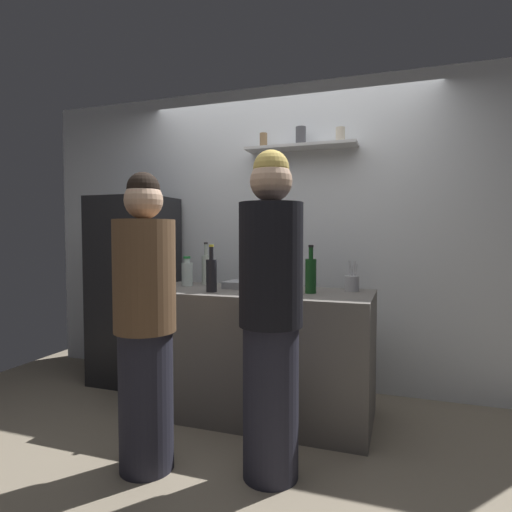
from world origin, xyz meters
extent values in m
plane|color=gray|center=(0.00, 0.00, 0.00)|extent=(5.28, 5.28, 0.00)
cube|color=white|center=(0.00, 1.25, 1.30)|extent=(4.80, 0.10, 2.60)
cube|color=silver|center=(0.16, 1.09, 2.04)|extent=(0.92, 0.22, 0.02)
cylinder|color=olive|center=(-0.16, 1.09, 2.11)|extent=(0.06, 0.06, 0.13)
cylinder|color=#4C4C51|center=(0.16, 1.09, 2.12)|extent=(0.08, 0.08, 0.15)
cylinder|color=beige|center=(0.48, 1.09, 2.11)|extent=(0.07, 0.07, 0.12)
cube|color=black|center=(-1.30, 0.85, 0.82)|extent=(0.62, 0.61, 1.64)
cylinder|color=#99999E|center=(-1.13, 0.53, 0.90)|extent=(0.02, 0.02, 0.45)
cube|color=#66605B|center=(-0.03, 0.50, 0.45)|extent=(1.65, 0.71, 0.91)
cube|color=gray|center=(-0.13, 0.62, 0.93)|extent=(0.34, 0.24, 0.05)
cylinder|color=#B2B2B7|center=(0.63, 0.70, 0.96)|extent=(0.10, 0.10, 0.11)
cylinder|color=silver|center=(0.65, 0.71, 1.03)|extent=(0.02, 0.02, 0.18)
cylinder|color=silver|center=(0.63, 0.70, 1.02)|extent=(0.01, 0.01, 0.15)
cylinder|color=silver|center=(0.64, 0.67, 1.03)|extent=(0.05, 0.02, 0.18)
cylinder|color=silver|center=(0.63, 0.69, 1.02)|extent=(0.03, 0.01, 0.16)
cylinder|color=silver|center=(0.61, 0.70, 1.03)|extent=(0.01, 0.02, 0.19)
cylinder|color=silver|center=(0.65, 0.69, 1.03)|extent=(0.02, 0.03, 0.18)
cylinder|color=silver|center=(0.65, 0.72, 1.02)|extent=(0.03, 0.04, 0.16)
cylinder|color=silver|center=(0.61, 0.69, 1.04)|extent=(0.02, 0.04, 0.19)
cylinder|color=#19471E|center=(0.37, 0.49, 1.03)|extent=(0.08, 0.08, 0.24)
cylinder|color=#19471E|center=(0.37, 0.49, 1.19)|extent=(0.03, 0.03, 0.08)
cylinder|color=black|center=(0.37, 0.49, 1.23)|extent=(0.04, 0.04, 0.02)
cylinder|color=#B2BFB2|center=(-0.53, 0.72, 1.03)|extent=(0.07, 0.07, 0.23)
cylinder|color=#B2BFB2|center=(-0.53, 0.72, 1.19)|extent=(0.03, 0.03, 0.09)
cylinder|color=#333333|center=(-0.53, 0.72, 1.24)|extent=(0.03, 0.03, 0.02)
cylinder|color=black|center=(-0.30, 0.33, 1.02)|extent=(0.08, 0.08, 0.23)
cylinder|color=black|center=(-0.30, 0.33, 1.18)|extent=(0.03, 0.03, 0.09)
cylinder|color=gold|center=(-0.30, 0.33, 1.24)|extent=(0.03, 0.03, 0.02)
cylinder|color=#472814|center=(0.24, 0.56, 1.02)|extent=(0.07, 0.07, 0.21)
cylinder|color=#472814|center=(0.24, 0.56, 1.16)|extent=(0.03, 0.03, 0.07)
cylinder|color=maroon|center=(0.24, 0.56, 1.20)|extent=(0.03, 0.03, 0.02)
cylinder|color=silver|center=(-0.64, 0.59, 1.00)|extent=(0.09, 0.09, 0.18)
cylinder|color=silver|center=(-0.64, 0.59, 1.11)|extent=(0.05, 0.05, 0.03)
cylinder|color=#268C3F|center=(-0.64, 0.59, 1.13)|extent=(0.06, 0.06, 0.02)
cylinder|color=#262633|center=(0.31, -0.24, 0.41)|extent=(0.30, 0.30, 0.83)
cylinder|color=black|center=(0.31, -0.24, 1.15)|extent=(0.34, 0.34, 0.65)
sphere|color=#D8AD8C|center=(0.31, -0.24, 1.59)|extent=(0.22, 0.22, 0.22)
sphere|color=#D8B759|center=(0.31, -0.24, 1.66)|extent=(0.19, 0.19, 0.19)
cylinder|color=#262633|center=(-0.37, -0.39, 0.39)|extent=(0.30, 0.30, 0.78)
cylinder|color=brown|center=(-0.37, -0.39, 1.09)|extent=(0.34, 0.34, 0.62)
sphere|color=#D8AD8C|center=(-0.37, -0.39, 1.50)|extent=(0.21, 0.21, 0.21)
sphere|color=black|center=(-0.37, -0.39, 1.56)|extent=(0.18, 0.18, 0.18)
camera|label=1|loc=(0.97, -2.39, 1.31)|focal=29.93mm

